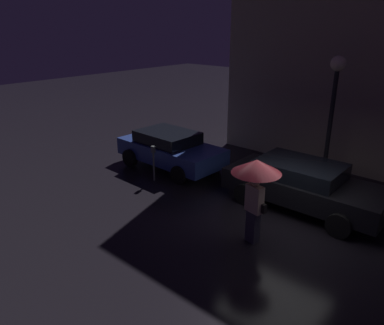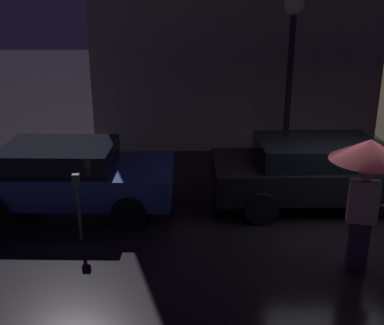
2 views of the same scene
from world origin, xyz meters
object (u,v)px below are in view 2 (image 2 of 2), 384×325
parked_car_black (322,170)px  street_lamp_near (292,43)px  parked_car_blue (68,175)px  pedestrian_with_umbrella (368,166)px  parking_meter (78,199)px

parked_car_black → street_lamp_near: 3.24m
street_lamp_near → parked_car_blue: bearing=-153.1°
pedestrian_with_umbrella → parking_meter: bearing=-179.8°
parking_meter → pedestrian_with_umbrella: bearing=-12.7°
parked_car_blue → parked_car_black: parked_car_black is taller
parking_meter → street_lamp_near: size_ratio=0.30×
parked_car_blue → parked_car_black: bearing=3.9°
parked_car_black → pedestrian_with_umbrella: pedestrian_with_umbrella is taller
parked_car_black → street_lamp_near: bearing=96.8°
pedestrian_with_umbrella → parking_meter: pedestrian_with_umbrella is taller
parked_car_blue → street_lamp_near: 5.86m
parked_car_black → pedestrian_with_umbrella: size_ratio=2.11×
pedestrian_with_umbrella → street_lamp_near: (-0.21, 4.73, 1.32)m
parked_car_black → parking_meter: (-4.63, -1.45, 0.03)m
parking_meter → parked_car_blue: bearing=110.1°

